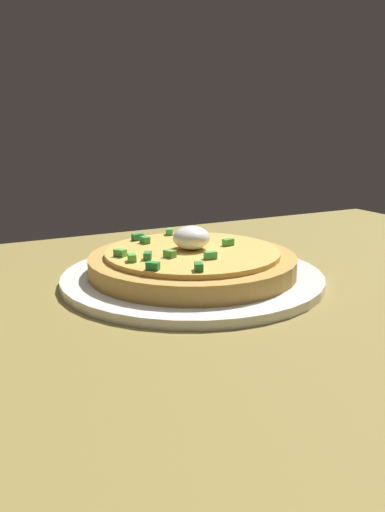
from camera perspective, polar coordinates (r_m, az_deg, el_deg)
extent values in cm
cube|color=olive|center=(56.52, 4.74, -5.35)|extent=(105.41, 72.64, 2.46)
cylinder|color=white|center=(60.17, 0.00, -2.32)|extent=(29.93, 29.93, 1.02)
cylinder|color=#B98D42|center=(59.74, 0.00, -0.87)|extent=(23.72, 23.72, 2.13)
cylinder|color=gold|center=(59.39, 0.00, 0.39)|extent=(19.94, 19.94, 0.57)
ellipsoid|color=white|center=(59.47, -0.12, 2.01)|extent=(4.26, 4.26, 2.68)
cube|color=green|center=(60.81, -0.57, 1.39)|extent=(1.44, 1.49, 0.80)
cube|color=#55AB49|center=(56.10, -2.51, 0.25)|extent=(1.25, 1.50, 0.80)
cube|color=green|center=(55.42, 1.97, 0.08)|extent=(1.36, 0.94, 0.80)
cube|color=#2A8C3C|center=(51.44, -4.36, -1.10)|extent=(1.47, 1.47, 0.80)
cube|color=green|center=(61.58, 3.92, 1.52)|extent=(1.38, 0.98, 0.80)
cube|color=#2C7F3B|center=(55.40, -4.93, 0.03)|extent=(1.32, 1.51, 0.80)
cube|color=#267C3A|center=(64.57, -6.05, 2.08)|extent=(1.39, 0.99, 0.80)
cube|color=#55B347|center=(56.95, -7.93, 0.34)|extent=(1.36, 1.51, 0.80)
cube|color=green|center=(62.87, -5.23, 1.76)|extent=(0.95, 1.37, 0.80)
cube|color=green|center=(67.41, -2.56, 2.67)|extent=(1.20, 1.48, 0.80)
cube|color=#248034|center=(51.01, 0.69, -1.19)|extent=(1.21, 1.48, 0.80)
cube|color=#54B744|center=(54.79, -6.65, -0.18)|extent=(1.08, 1.43, 0.80)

